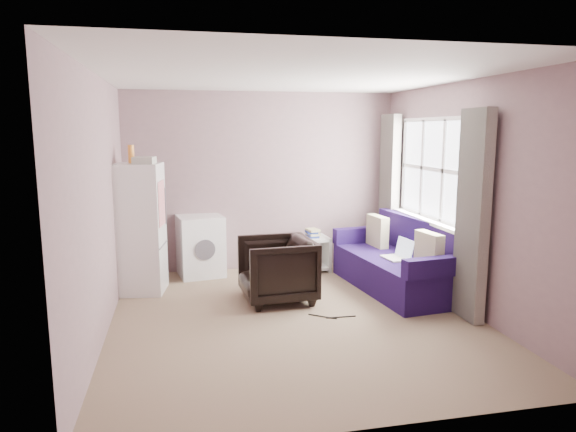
# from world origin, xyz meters

# --- Properties ---
(room) EXTENTS (3.84, 4.24, 2.54)m
(room) POSITION_xyz_m (0.02, 0.01, 1.25)
(room) COLOR #877058
(room) RESTS_ON ground
(armchair) EXTENTS (0.79, 0.84, 0.82)m
(armchair) POSITION_xyz_m (-0.08, 0.61, 0.41)
(armchair) COLOR black
(armchair) RESTS_ON ground
(fridge) EXTENTS (0.63, 0.62, 1.80)m
(fridge) POSITION_xyz_m (-1.64, 1.29, 0.80)
(fridge) COLOR white
(fridge) RESTS_ON ground
(washing_machine) EXTENTS (0.67, 0.67, 0.83)m
(washing_machine) POSITION_xyz_m (-0.90, 1.89, 0.43)
(washing_machine) COLOR white
(washing_machine) RESTS_ON ground
(side_table) EXTENTS (0.46, 0.46, 0.60)m
(side_table) POSITION_xyz_m (0.65, 1.80, 0.28)
(side_table) COLOR silver
(side_table) RESTS_ON ground
(sofa) EXTENTS (1.11, 2.05, 0.87)m
(sofa) POSITION_xyz_m (1.52, 0.74, 0.32)
(sofa) COLOR #231150
(sofa) RESTS_ON ground
(window_dressing) EXTENTS (0.17, 2.62, 2.18)m
(window_dressing) POSITION_xyz_m (1.78, 0.70, 1.11)
(window_dressing) COLOR white
(window_dressing) RESTS_ON ground
(floor_cables) EXTENTS (0.49, 0.20, 0.01)m
(floor_cables) POSITION_xyz_m (0.39, -0.06, 0.01)
(floor_cables) COLOR black
(floor_cables) RESTS_ON ground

